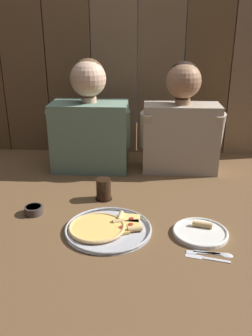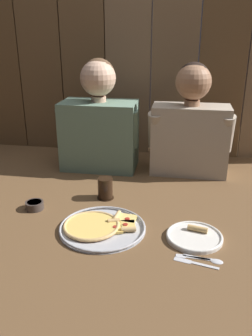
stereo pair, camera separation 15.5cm
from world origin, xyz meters
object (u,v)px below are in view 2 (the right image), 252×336
(dinner_plate, at_px, (194,236))
(diner_right, at_px, (191,125))
(diner_left, at_px, (99,122))
(pizza_tray, at_px, (100,227))
(dipping_bowl, at_px, (35,205))
(drinking_glass, at_px, (105,188))

(dinner_plate, xyz_separation_m, diner_right, (-0.03, 0.67, 0.26))
(diner_left, bearing_deg, pizza_tray, -76.95)
(pizza_tray, xyz_separation_m, dinner_plate, (0.37, -0.01, -0.00))
(dinner_plate, distance_m, dipping_bowl, 0.71)
(diner_right, bearing_deg, drinking_glass, -134.28)
(drinking_glass, relative_size, diner_right, 0.17)
(pizza_tray, relative_size, dinner_plate, 1.60)
(dinner_plate, height_order, drinking_glass, drinking_glass)
(dinner_plate, xyz_separation_m, drinking_glass, (-0.41, 0.28, 0.04))
(dinner_plate, relative_size, diner_right, 0.36)
(dinner_plate, xyz_separation_m, dipping_bowl, (-0.70, 0.13, 0.01))
(drinking_glass, xyz_separation_m, dipping_bowl, (-0.29, -0.16, -0.03))
(drinking_glass, distance_m, dipping_bowl, 0.33)
(drinking_glass, relative_size, dipping_bowl, 1.25)
(drinking_glass, height_order, diner_right, diner_right)
(pizza_tray, xyz_separation_m, dipping_bowl, (-0.32, 0.12, 0.01))
(drinking_glass, bearing_deg, dinner_plate, -34.63)
(dinner_plate, relative_size, dipping_bowl, 2.68)
(pizza_tray, xyz_separation_m, diner_right, (0.34, 0.66, 0.26))
(pizza_tray, distance_m, diner_left, 0.73)
(pizza_tray, distance_m, dipping_bowl, 0.34)
(pizza_tray, xyz_separation_m, drinking_glass, (-0.04, 0.27, 0.04))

